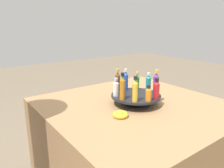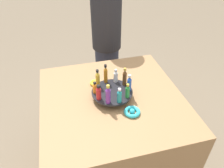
# 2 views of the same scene
# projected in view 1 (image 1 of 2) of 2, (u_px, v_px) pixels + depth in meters

# --- Properties ---
(party_table) EXTENTS (1.00, 1.00, 0.80)m
(party_table) POSITION_uv_depth(u_px,v_px,m) (134.00, 163.00, 1.39)
(party_table) COLOR #9E754C
(party_table) RESTS_ON ground_plane
(display_stand) EXTENTS (0.29, 0.29, 0.06)m
(display_stand) POSITION_uv_depth(u_px,v_px,m) (136.00, 98.00, 1.27)
(display_stand) COLOR black
(display_stand) RESTS_ON party_table
(bottle_clear) EXTENTS (0.03, 0.03, 0.10)m
(bottle_clear) POSITION_uv_depth(u_px,v_px,m) (116.00, 88.00, 1.23)
(bottle_clear) COLOR silver
(bottle_clear) RESTS_ON display_stand
(bottle_amber) EXTENTS (0.03, 0.03, 0.15)m
(bottle_amber) POSITION_uv_depth(u_px,v_px,m) (122.00, 87.00, 1.16)
(bottle_amber) COLOR #AD6B19
(bottle_amber) RESTS_ON display_stand
(bottle_gold) EXTENTS (0.03, 0.03, 0.14)m
(bottle_gold) POSITION_uv_depth(u_px,v_px,m) (135.00, 90.00, 1.13)
(bottle_gold) COLOR gold
(bottle_gold) RESTS_ON display_stand
(bottle_orange) EXTENTS (0.03, 0.03, 0.09)m
(bottle_orange) POSITION_uv_depth(u_px,v_px,m) (148.00, 94.00, 1.15)
(bottle_orange) COLOR orange
(bottle_orange) RESTS_ON display_stand
(bottle_red) EXTENTS (0.03, 0.03, 0.11)m
(bottle_red) POSITION_uv_depth(u_px,v_px,m) (156.00, 89.00, 1.20)
(bottle_red) COLOR #B21E23
(bottle_red) RESTS_ON display_stand
(bottle_purple) EXTENTS (0.03, 0.03, 0.14)m
(bottle_purple) POSITION_uv_depth(u_px,v_px,m) (156.00, 83.00, 1.26)
(bottle_purple) COLOR #702D93
(bottle_purple) RESTS_ON display_stand
(bottle_teal) EXTENTS (0.03, 0.03, 0.11)m
(bottle_teal) POSITION_uv_depth(u_px,v_px,m) (148.00, 82.00, 1.33)
(bottle_teal) COLOR teal
(bottle_teal) RESTS_ON display_stand
(bottle_green) EXTENTS (0.03, 0.03, 0.11)m
(bottle_green) POSITION_uv_depth(u_px,v_px,m) (137.00, 81.00, 1.36)
(bottle_green) COLOR #288438
(bottle_green) RESTS_ON display_stand
(bottle_blue) EXTENTS (0.03, 0.03, 0.13)m
(bottle_blue) POSITION_uv_depth(u_px,v_px,m) (126.00, 80.00, 1.35)
(bottle_blue) COLOR #234CAD
(bottle_blue) RESTS_ON display_stand
(bottle_brown) EXTENTS (0.03, 0.03, 0.14)m
(bottle_brown) POSITION_uv_depth(u_px,v_px,m) (118.00, 82.00, 1.30)
(bottle_brown) COLOR brown
(bottle_brown) RESTS_ON display_stand
(ribbon_bow_gold) EXTENTS (0.08, 0.08, 0.03)m
(ribbon_bow_gold) POSITION_uv_depth(u_px,v_px,m) (120.00, 114.00, 1.10)
(ribbon_bow_gold) COLOR gold
(ribbon_bow_gold) RESTS_ON party_table
(ribbon_bow_teal) EXTENTS (0.11, 0.11, 0.04)m
(ribbon_bow_teal) POSITION_uv_depth(u_px,v_px,m) (147.00, 92.00, 1.45)
(ribbon_bow_teal) COLOR #2DB7CC
(ribbon_bow_teal) RESTS_ON party_table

